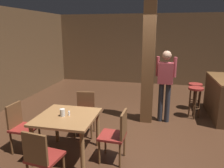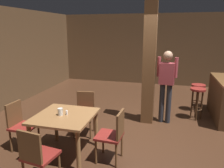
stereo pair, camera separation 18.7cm
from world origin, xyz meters
The scene contains 14 objects.
ground_plane centered at (0.00, 0.00, 0.00)m, with size 10.80×10.80×0.00m, color #382114.
wall_back centered at (0.00, 4.50, 1.40)m, with size 8.00×0.10×2.80m, color brown.
pillar centered at (-0.01, 0.57, 1.40)m, with size 0.28×0.28×2.80m, color brown.
dining_table centered at (-1.26, -1.27, 0.63)m, with size 0.99×0.99×0.75m.
chair_east centered at (-0.39, -1.26, 0.51)m, with size 0.44×0.44×0.89m.
chair_west centered at (-2.16, -1.30, 0.51)m, with size 0.44×0.44×0.89m.
chair_south centered at (-1.26, -2.14, 0.51)m, with size 0.47×0.47×0.89m.
chair_north centered at (-1.25, -0.40, 0.51)m, with size 0.47×0.47×0.89m.
napkin_cup centered at (-1.33, -1.30, 0.81)m, with size 0.09×0.09×0.13m, color beige.
salt_shaker centered at (-1.23, -1.25, 0.79)m, with size 0.03×0.03×0.08m, color silver.
standing_person centered at (0.40, 0.62, 1.00)m, with size 0.47×0.24×1.72m.
bar_counter centered at (1.76, 1.25, 0.52)m, with size 0.56×1.66×1.01m.
bar_stool_near centered at (1.16, 1.01, 0.60)m, with size 0.36×0.36×0.80m.
bar_stool_mid centered at (1.24, 1.63, 0.56)m, with size 0.37×0.37×0.74m.
Camera 2 is at (0.43, -4.47, 2.19)m, focal length 35.00 mm.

